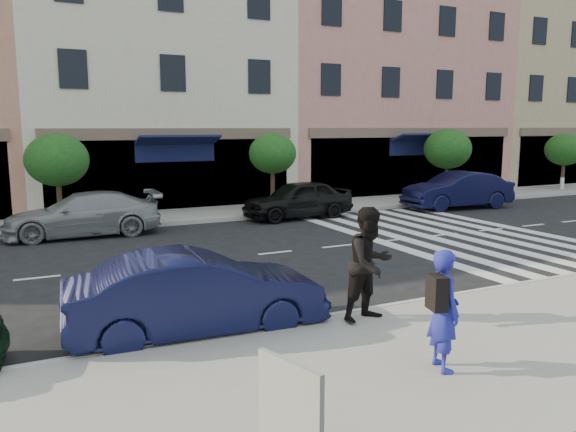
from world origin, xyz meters
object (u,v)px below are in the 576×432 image
object	(u,v)px
photographer	(444,310)
walker	(370,264)
car_near_mid	(197,293)
car_far_right	(457,190)
car_far_left	(83,214)
car_far_mid	(298,199)
poster_board	(290,426)

from	to	relation	value
photographer	walker	bearing A→B (deg)	8.41
car_near_mid	car_far_right	xyz separation A→B (m)	(14.20, 9.39, 0.08)
car_far_left	car_far_right	bearing A→B (deg)	89.74
car_far_left	car_far_mid	world-z (taller)	car_far_mid
car_near_mid	car_far_right	distance (m)	17.03
walker	car_near_mid	xyz separation A→B (m)	(-2.74, 1.00, -0.43)
car_near_mid	car_far_mid	distance (m)	12.21
walker	car_far_mid	distance (m)	11.82
walker	car_far_left	size ratio (longest dim) A/B	0.41
poster_board	walker	bearing A→B (deg)	30.16
photographer	car_far_right	size ratio (longest dim) A/B	0.36
photographer	poster_board	bearing A→B (deg)	129.51
car_near_mid	car_far_left	bearing A→B (deg)	7.45
poster_board	car_far_mid	size ratio (longest dim) A/B	0.29
walker	car_near_mid	bearing A→B (deg)	148.65
walker	poster_board	bearing A→B (deg)	-143.96
car_far_left	poster_board	bearing A→B (deg)	2.71
walker	car_near_mid	world-z (taller)	walker
photographer	car_far_left	xyz separation A→B (m)	(-3.28, 12.97, -0.29)
photographer	car_far_left	bearing A→B (deg)	28.78
car_near_mid	walker	bearing A→B (deg)	-107.01
walker	poster_board	size ratio (longest dim) A/B	1.60
walker	poster_board	world-z (taller)	walker
car_far_left	car_far_right	size ratio (longest dim) A/B	1.01
walker	car_far_mid	bearing A→B (deg)	57.85
car_far_left	walker	bearing A→B (deg)	19.45
photographer	car_far_mid	xyz separation A→B (m)	(4.42, 13.15, -0.26)
photographer	car_near_mid	bearing A→B (deg)	53.59
car_far_left	car_far_mid	bearing A→B (deg)	92.83
poster_board	car_far_right	xyz separation A→B (m)	(14.68, 13.89, 0.03)
poster_board	car_near_mid	xyz separation A→B (m)	(0.48, 4.50, -0.05)
car_far_mid	car_far_right	distance (m)	7.29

